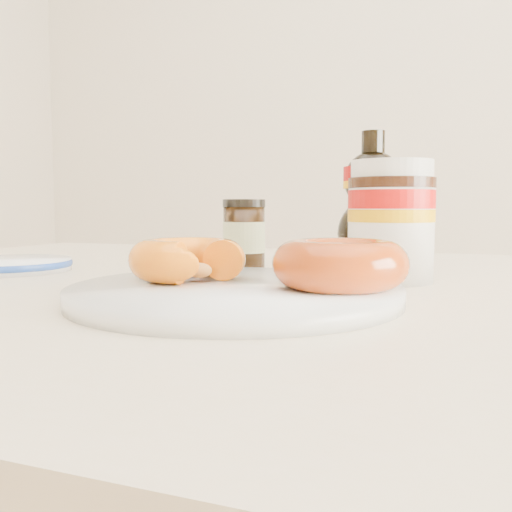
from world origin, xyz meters
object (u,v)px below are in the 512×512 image
(dining_table, at_px, (312,359))
(plate, at_px, (235,293))
(syrup_bottle, at_px, (372,199))
(nutella_jar, at_px, (391,217))
(dark_jar, at_px, (244,234))
(donut_whole, at_px, (340,264))
(blue_rim_saucer, at_px, (10,264))
(donut_bitten, at_px, (188,259))

(dining_table, xyz_separation_m, plate, (-0.03, -0.14, 0.09))
(syrup_bottle, bearing_deg, nutella_jar, -73.59)
(nutella_jar, xyz_separation_m, dark_jar, (-0.20, 0.08, -0.03))
(donut_whole, xyz_separation_m, syrup_bottle, (-0.03, 0.32, 0.06))
(dark_jar, xyz_separation_m, blue_rim_saucer, (-0.26, -0.15, -0.04))
(dining_table, distance_m, nutella_jar, 0.18)
(donut_whole, bearing_deg, dining_table, 114.82)
(donut_bitten, height_order, donut_whole, donut_whole)
(syrup_bottle, relative_size, dark_jar, 2.02)
(nutella_jar, height_order, blue_rim_saucer, nutella_jar)
(dining_table, height_order, syrup_bottle, syrup_bottle)
(donut_whole, bearing_deg, nutella_jar, 83.55)
(donut_bitten, distance_m, dark_jar, 0.24)
(donut_bitten, bearing_deg, nutella_jar, 37.86)
(plate, relative_size, nutella_jar, 2.19)
(donut_bitten, height_order, blue_rim_saucer, donut_bitten)
(nutella_jar, relative_size, blue_rim_saucer, 0.85)
(nutella_jar, bearing_deg, dining_table, -154.52)
(dark_jar, relative_size, blue_rim_saucer, 0.60)
(donut_whole, bearing_deg, blue_rim_saucer, 168.09)
(plate, xyz_separation_m, dark_jar, (-0.10, 0.25, 0.04))
(nutella_jar, bearing_deg, syrup_bottle, 106.41)
(donut_whole, bearing_deg, syrup_bottle, 95.17)
(blue_rim_saucer, bearing_deg, plate, -17.09)
(syrup_bottle, bearing_deg, donut_whole, -84.83)
(donut_bitten, height_order, nutella_jar, nutella_jar)
(plate, xyz_separation_m, nutella_jar, (0.11, 0.18, 0.06))
(dining_table, bearing_deg, syrup_bottle, 81.71)
(dark_jar, bearing_deg, nutella_jar, -20.78)
(dining_table, height_order, donut_bitten, donut_bitten)
(dining_table, height_order, donut_whole, donut_whole)
(dining_table, xyz_separation_m, donut_whole, (0.06, -0.13, 0.12))
(dining_table, height_order, nutella_jar, nutella_jar)
(donut_bitten, relative_size, blue_rim_saucer, 0.71)
(plate, relative_size, donut_whole, 2.53)
(dark_jar, bearing_deg, dining_table, -42.09)
(donut_bitten, xyz_separation_m, donut_whole, (0.14, -0.00, 0.00))
(plate, height_order, blue_rim_saucer, blue_rim_saucer)
(nutella_jar, bearing_deg, plate, -120.68)
(donut_bitten, relative_size, donut_whole, 0.96)
(dining_table, xyz_separation_m, blue_rim_saucer, (-0.38, -0.03, 0.09))
(donut_whole, relative_size, blue_rim_saucer, 0.74)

